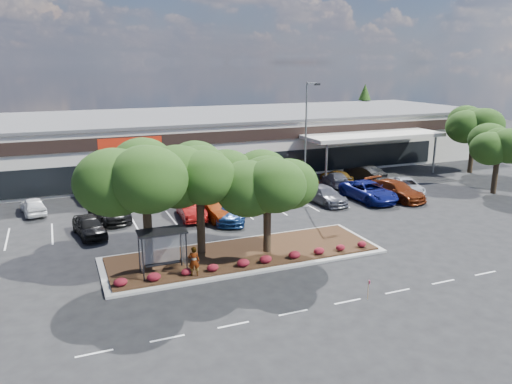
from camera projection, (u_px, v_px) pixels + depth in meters
name	position (u px, v px, depth m)	size (l,w,h in m)	color
ground	(299.00, 275.00, 29.56)	(160.00, 160.00, 0.00)	black
retail_store	(170.00, 141.00, 59.16)	(80.40, 25.20, 6.25)	silver
landscape_island	(244.00, 254.00, 32.37)	(18.00, 6.00, 0.26)	#A6A6A1
lane_markings	(237.00, 224.00, 38.84)	(33.12, 20.06, 0.01)	silver
shrub_row	(256.00, 260.00, 30.40)	(17.00, 0.80, 0.50)	maroon
bus_shelter	(162.00, 239.00, 28.87)	(2.75, 1.55, 2.59)	black
island_tree_west	(146.00, 202.00, 29.60)	(7.20, 7.20, 7.89)	#1A340F
island_tree_mid	(200.00, 197.00, 31.58)	(6.60, 6.60, 7.32)	#1A340F
island_tree_east	(267.00, 203.00, 31.80)	(5.80, 5.80, 6.50)	#1A340F
tree_east_near	(497.00, 160.00, 47.22)	(5.60, 5.60, 6.51)	#1A340F
tree_east_far	(473.00, 139.00, 56.08)	(6.40, 6.40, 7.62)	#1A340F
conifer_north_east	(364.00, 112.00, 80.29)	(3.96, 3.96, 9.00)	#1A340F
person_waiting	(194.00, 261.00, 28.61)	(0.65, 0.43, 1.78)	#594C47
light_pole	(306.00, 152.00, 42.57)	(1.43, 0.63, 10.68)	#A6A6A1
survey_stake	(368.00, 287.00, 26.34)	(0.07, 0.14, 1.07)	#A88158
car_0	(89.00, 226.00, 36.02)	(1.79, 4.44, 1.51)	black
car_1	(109.00, 210.00, 39.69)	(2.22, 5.45, 1.58)	black
car_2	(191.00, 208.00, 40.26)	(1.78, 5.10, 1.68)	maroon
car_3	(214.00, 210.00, 39.82)	(1.71, 4.90, 1.61)	#6E2307
car_4	(232.00, 211.00, 39.63)	(2.17, 5.33, 1.55)	navy
car_5	(325.00, 195.00, 44.50)	(2.12, 5.20, 1.51)	#5A5B62
car_6	(369.00, 191.00, 45.28)	(2.86, 6.20, 1.72)	navy
car_7	(396.00, 190.00, 45.66)	(2.40, 5.89, 1.71)	maroon
car_8	(406.00, 186.00, 47.64)	(2.45, 5.32, 1.48)	#B0B3BC
car_9	(33.00, 206.00, 41.27)	(1.68, 4.18, 1.42)	white
car_10	(96.00, 190.00, 45.95)	(2.84, 6.17, 1.71)	#191554
car_12	(222.00, 184.00, 48.19)	(1.84, 4.58, 1.56)	#20461B
car_13	(208.00, 180.00, 49.81)	(1.96, 4.88, 1.66)	black
car_14	(293.00, 180.00, 50.28)	(2.52, 5.46, 1.52)	maroon
car_15	(336.00, 176.00, 52.17)	(1.63, 4.04, 1.38)	brown
car_16	(336.00, 179.00, 50.66)	(1.96, 4.83, 1.40)	slate
car_17	(364.00, 173.00, 52.73)	(1.77, 5.07, 1.67)	black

